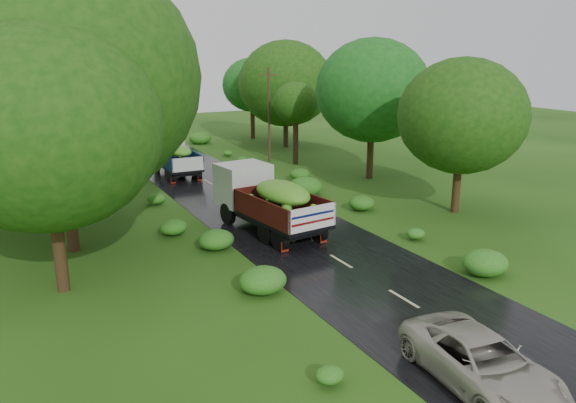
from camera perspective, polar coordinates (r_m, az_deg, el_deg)
ground at (r=20.07m, az=11.67°, el=-9.69°), size 120.00×120.00×0.00m
road at (r=23.82m, az=4.10°, el=-5.31°), size 6.50×80.00×0.02m
road_lines at (r=24.61m, az=2.88°, el=-4.57°), size 0.12×69.60×0.00m
truck_near at (r=26.41m, az=-2.32°, el=0.45°), size 3.22×7.07×2.87m
truck_far at (r=39.15m, az=-11.45°, el=4.67°), size 2.18×5.89×2.46m
car at (r=15.60m, az=19.02°, el=-15.11°), size 2.63×4.94×1.32m
utility_pole at (r=42.83m, az=-1.94°, el=8.88°), size 1.19×0.53×7.07m
trees_left at (r=33.49m, az=-25.05°, el=11.35°), size 7.92×34.58×9.76m
trees_right at (r=42.11m, az=3.69°, el=11.01°), size 6.16×31.76×7.52m
shrubs at (r=31.37m, az=-4.49°, el=0.39°), size 11.90×44.00×0.70m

